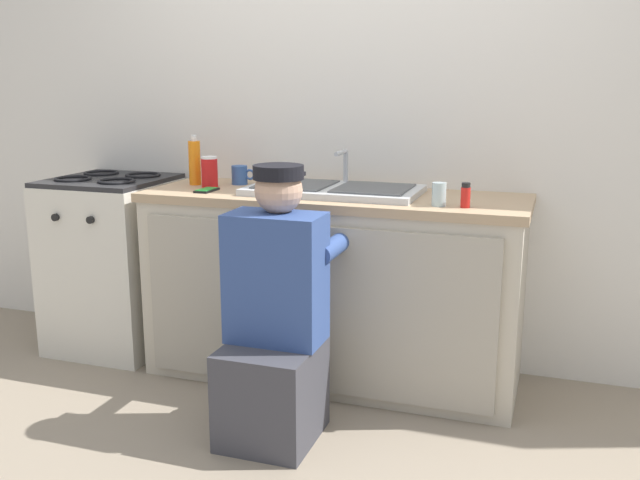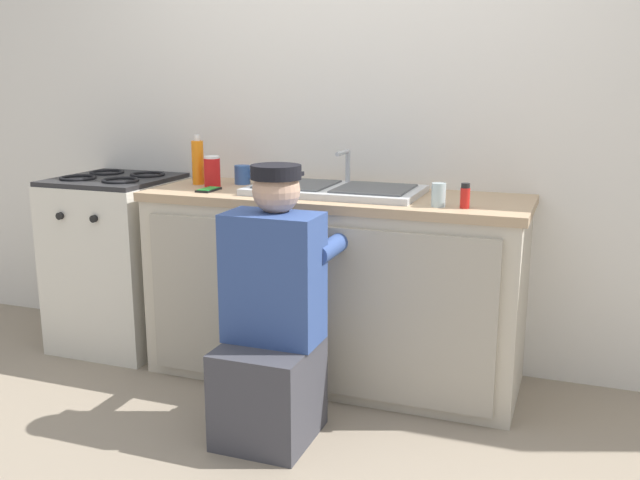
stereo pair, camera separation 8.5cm
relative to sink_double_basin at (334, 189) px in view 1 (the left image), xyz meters
The scene contains 13 objects.
ground_plane 0.97m from the sink_double_basin, 90.00° to the right, with size 12.00×12.00×0.00m, color gray.
back_wall 0.48m from the sink_double_basin, 90.00° to the left, with size 6.00×0.10×2.50m, color silver.
counter_cabinet 0.49m from the sink_double_basin, 90.00° to the right, with size 1.76×0.62×0.86m.
countertop 0.04m from the sink_double_basin, 90.00° to the right, with size 1.80×0.62×0.04m, color tan.
sink_double_basin is the anchor object (origin of this frame).
stove_range 1.32m from the sink_double_basin, behind, with size 0.58×0.62×0.94m.
plumber_person 0.80m from the sink_double_basin, 93.24° to the right, with size 0.42×0.61×1.10m.
cell_phone 0.61m from the sink_double_basin, 166.90° to the right, with size 0.07×0.14×0.01m.
soap_bottle_orange 0.76m from the sink_double_basin, behind, with size 0.06×0.06×0.25m.
soda_cup_red 0.65m from the sink_double_basin, behind, with size 0.08×0.08×0.15m.
water_glass 0.55m from the sink_double_basin, 18.88° to the right, with size 0.06×0.06×0.10m.
coffee_mug 0.55m from the sink_double_basin, 167.44° to the left, with size 0.13×0.08×0.09m.
spice_bottle_red 0.66m from the sink_double_basin, 15.75° to the right, with size 0.04×0.04×0.10m.
Camera 1 is at (1.01, -2.84, 1.44)m, focal length 40.00 mm.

